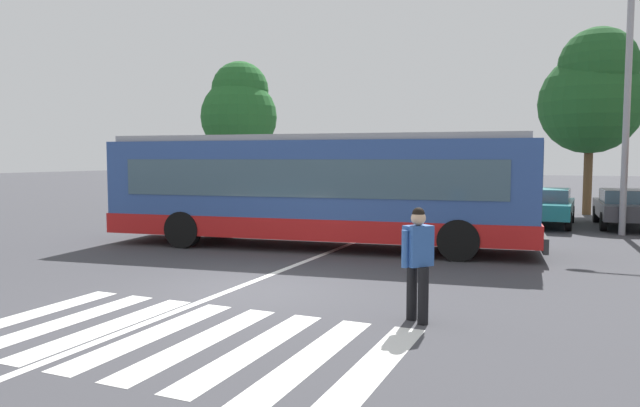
% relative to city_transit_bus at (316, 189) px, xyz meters
% --- Properties ---
extents(ground_plane, '(160.00, 160.00, 0.00)m').
position_rel_city_transit_bus_xyz_m(ground_plane, '(1.00, -5.28, -1.59)').
color(ground_plane, '#3D3D42').
extents(city_transit_bus, '(11.90, 3.97, 3.06)m').
position_rel_city_transit_bus_xyz_m(city_transit_bus, '(0.00, 0.00, 0.00)').
color(city_transit_bus, black).
rests_on(city_transit_bus, ground_plane).
extents(pedestrian_crossing_street, '(0.45, 0.48, 1.72)m').
position_rel_city_transit_bus_xyz_m(pedestrian_crossing_street, '(4.35, -6.14, -0.62)').
color(pedestrian_crossing_street, black).
rests_on(pedestrian_crossing_street, ground_plane).
extents(parked_car_silver, '(2.09, 4.60, 1.35)m').
position_rel_city_transit_bus_xyz_m(parked_car_silver, '(-5.21, 8.04, -0.82)').
color(parked_car_silver, black).
rests_on(parked_car_silver, ground_plane).
extents(parked_car_red, '(1.99, 4.56, 1.35)m').
position_rel_city_transit_bus_xyz_m(parked_car_red, '(-2.72, 7.82, -0.82)').
color(parked_car_red, black).
rests_on(parked_car_red, ground_plane).
extents(parked_car_blue, '(2.00, 4.56, 1.35)m').
position_rel_city_transit_bus_xyz_m(parked_car_blue, '(0.24, 8.49, -0.82)').
color(parked_car_blue, black).
rests_on(parked_car_blue, ground_plane).
extents(parked_car_white, '(2.04, 4.58, 1.35)m').
position_rel_city_transit_bus_xyz_m(parked_car_white, '(2.83, 8.49, -0.82)').
color(parked_car_white, black).
rests_on(parked_car_white, ground_plane).
extents(parked_car_teal, '(1.97, 4.55, 1.35)m').
position_rel_city_transit_bus_xyz_m(parked_car_teal, '(5.57, 7.92, -0.82)').
color(parked_car_teal, black).
rests_on(parked_car_teal, ground_plane).
extents(parked_car_charcoal, '(2.03, 4.58, 1.35)m').
position_rel_city_transit_bus_xyz_m(parked_car_charcoal, '(8.21, 8.45, -0.82)').
color(parked_car_charcoal, black).
rests_on(parked_car_charcoal, ground_plane).
extents(twin_arm_street_lamp, '(4.08, 0.32, 8.07)m').
position_rel_city_transit_bus_xyz_m(twin_arm_street_lamp, '(7.93, 6.10, 3.42)').
color(twin_arm_street_lamp, '#939399').
rests_on(twin_arm_street_lamp, ground_plane).
extents(background_tree_left, '(3.79, 3.79, 7.26)m').
position_rel_city_transit_bus_xyz_m(background_tree_left, '(-8.95, 10.76, 3.29)').
color(background_tree_left, brown).
rests_on(background_tree_left, ground_plane).
extents(background_tree_right, '(4.30, 4.30, 7.91)m').
position_rel_city_transit_bus_xyz_m(background_tree_right, '(7.12, 13.02, 3.64)').
color(background_tree_right, brown).
rests_on(background_tree_right, ground_plane).
extents(crosswalk_painted_stripes, '(6.08, 3.35, 0.01)m').
position_rel_city_transit_bus_xyz_m(crosswalk_painted_stripes, '(1.53, -8.20, -1.58)').
color(crosswalk_painted_stripes, silver).
rests_on(crosswalk_painted_stripes, ground_plane).
extents(lane_center_line, '(0.16, 24.00, 0.01)m').
position_rel_city_transit_bus_xyz_m(lane_center_line, '(0.67, -3.28, -1.58)').
color(lane_center_line, silver).
rests_on(lane_center_line, ground_plane).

